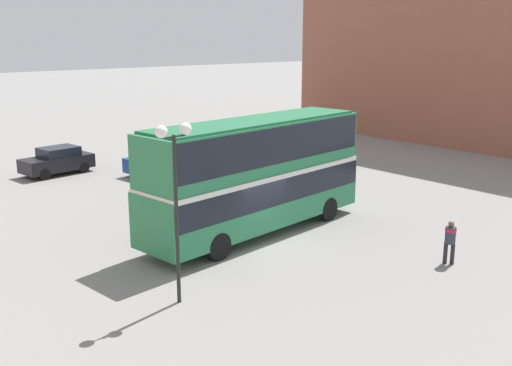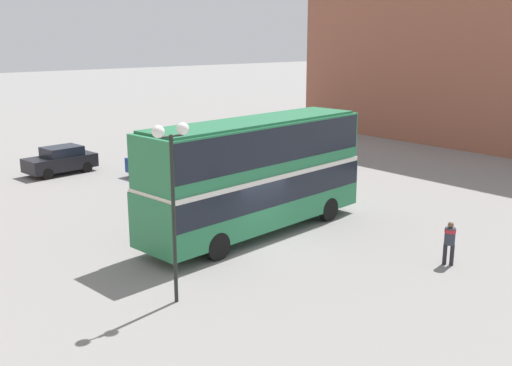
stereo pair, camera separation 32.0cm
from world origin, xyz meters
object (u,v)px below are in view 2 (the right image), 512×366
object	(u,v)px
parked_car_kerb_far	(294,149)
parked_car_side_street	(165,159)
double_decker_bus	(256,169)
parked_car_kerb_near	(61,160)
pedestrian_foreground	(450,239)
street_lamp_twin_globe	(172,168)

from	to	relation	value
parked_car_kerb_far	parked_car_side_street	size ratio (longest dim) A/B	0.93
double_decker_bus	parked_car_kerb_near	distance (m)	16.24
pedestrian_foreground	parked_car_side_street	size ratio (longest dim) A/B	0.34
parked_car_kerb_far	pedestrian_foreground	bearing A→B (deg)	68.73
parked_car_kerb_far	parked_car_side_street	distance (m)	8.65
parked_car_kerb_near	pedestrian_foreground	bearing A→B (deg)	95.39
parked_car_kerb_far	street_lamp_twin_globe	world-z (taller)	street_lamp_twin_globe
parked_car_kerb_near	double_decker_bus	bearing A→B (deg)	90.23
pedestrian_foreground	parked_car_kerb_far	distance (m)	18.83
parked_car_side_street	pedestrian_foreground	bearing A→B (deg)	-96.78
parked_car_kerb_near	parked_car_kerb_far	xyz separation A→B (m)	(13.21, -6.39, -0.01)
double_decker_bus	parked_car_kerb_far	world-z (taller)	double_decker_bus
street_lamp_twin_globe	parked_car_kerb_near	bearing A→B (deg)	77.51
parked_car_side_street	street_lamp_twin_globe	world-z (taller)	street_lamp_twin_globe
parked_car_kerb_far	parked_car_side_street	world-z (taller)	parked_car_side_street
pedestrian_foreground	parked_car_kerb_far	bearing A→B (deg)	-146.74
double_decker_bus	parked_car_kerb_far	distance (m)	14.99
parked_car_kerb_far	street_lamp_twin_globe	size ratio (longest dim) A/B	0.80
parked_car_side_street	street_lamp_twin_globe	xyz separation A→B (m)	(-9.29, -15.77, 3.48)
parked_car_kerb_near	parked_car_side_street	bearing A→B (deg)	135.88
pedestrian_foreground	parked_car_kerb_near	distance (m)	23.80
parked_car_kerb_near	parked_car_kerb_far	bearing A→B (deg)	147.67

